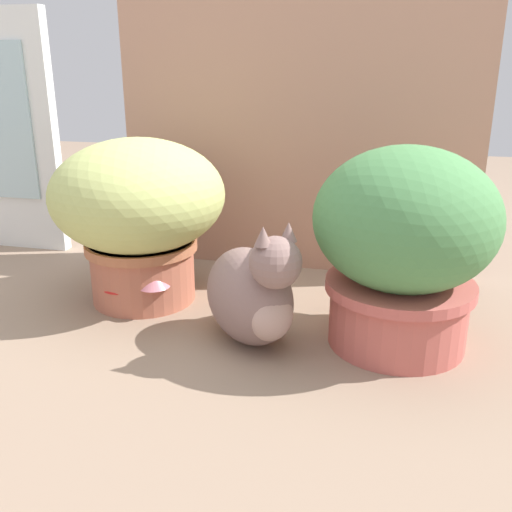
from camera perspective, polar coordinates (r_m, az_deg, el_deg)
ground_plane at (r=1.36m, az=-4.76°, el=-7.89°), size 6.00×6.00×0.00m
cardboard_backdrop at (r=1.71m, az=4.02°, el=12.65°), size 1.07×0.03×0.86m
window_panel_white at (r=2.09m, az=-23.95°, el=11.24°), size 0.38×0.05×0.78m
grass_planter at (r=1.51m, az=-11.65°, el=4.57°), size 0.45×0.45×0.43m
leafy_planter at (r=1.27m, az=14.56°, el=1.31°), size 0.40×0.40×0.45m
cat at (r=1.27m, az=-0.32°, el=-3.84°), size 0.31×0.35×0.32m
mushroom_ornament_red at (r=1.49m, az=-13.31°, el=-2.47°), size 0.10×0.10×0.12m
mushroom_ornament_pink at (r=1.45m, az=-10.21°, el=-2.69°), size 0.08×0.08×0.12m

